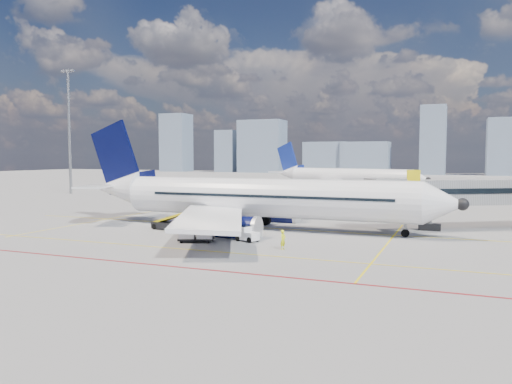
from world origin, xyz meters
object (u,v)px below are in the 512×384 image
at_px(baggage_tug, 247,234).
at_px(ramp_worker, 283,240).
at_px(belt_loader, 171,224).
at_px(second_aircraft, 343,177).
at_px(cargo_dolly, 196,232).
at_px(main_aircraft, 250,198).

height_order(baggage_tug, ramp_worker, ramp_worker).
xyz_separation_m(belt_loader, ramp_worker, (14.35, -5.94, 0.18)).
distance_m(second_aircraft, belt_loader, 62.52).
bearing_deg(belt_loader, cargo_dolly, -27.72).
distance_m(second_aircraft, baggage_tug, 65.87).
height_order(main_aircraft, cargo_dolly, main_aircraft).
distance_m(main_aircraft, second_aircraft, 57.87).
bearing_deg(baggage_tug, ramp_worker, -10.28).
distance_m(main_aircraft, ramp_worker, 12.95).
xyz_separation_m(second_aircraft, baggage_tug, (5.33, -65.60, -2.56)).
bearing_deg(belt_loader, ramp_worker, -7.79).
xyz_separation_m(main_aircraft, ramp_worker, (7.32, -10.41, -2.41)).
bearing_deg(second_aircraft, baggage_tug, -63.24).
bearing_deg(cargo_dolly, belt_loader, 114.73).
distance_m(belt_loader, ramp_worker, 15.53).
bearing_deg(second_aircraft, belt_loader, -72.16).
distance_m(main_aircraft, baggage_tug, 8.71).
height_order(baggage_tug, belt_loader, belt_loader).
relative_size(main_aircraft, cargo_dolly, 12.37).
bearing_deg(belt_loader, baggage_tug, -3.67).
xyz_separation_m(main_aircraft, cargo_dolly, (-1.02, -9.95, -2.28)).
xyz_separation_m(second_aircraft, cargo_dolly, (1.34, -67.77, -2.28)).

